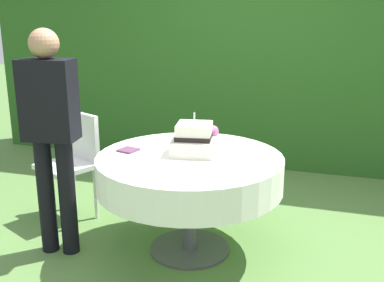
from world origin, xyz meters
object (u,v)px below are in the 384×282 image
standing_person (51,128)px  serving_plate_far (198,138)px  serving_plate_near (141,163)px  wedding_cake (195,140)px  cake_table (190,172)px  garden_chair (74,156)px  napkin_stack (128,150)px

standing_person → serving_plate_far: bearing=41.2°
serving_plate_near → wedding_cake: bearing=49.5°
cake_table → garden_chair: 1.14m
wedding_cake → serving_plate_far: 0.39m
garden_chair → wedding_cake: bearing=-10.5°
cake_table → serving_plate_far: serving_plate_far is taller
serving_plate_far → napkin_stack: (-0.39, -0.46, 0.00)m
serving_plate_near → standing_person: bearing=-176.4°
cake_table → wedding_cake: (0.02, 0.07, 0.22)m
serving_plate_near → napkin_stack: bearing=130.0°
cake_table → standing_person: bearing=-162.1°
cake_table → standing_person: 1.00m
wedding_cake → garden_chair: wedding_cake is taller
wedding_cake → serving_plate_near: wedding_cake is taller
cake_table → wedding_cake: 0.23m
serving_plate_far → garden_chair: garden_chair is taller
cake_table → garden_chair: garden_chair is taller
garden_chair → standing_person: size_ratio=0.56×
serving_plate_far → cake_table: bearing=-81.2°
garden_chair → standing_person: bearing=-71.2°
cake_table → serving_plate_far: 0.46m
cake_table → napkin_stack: napkin_stack is taller
wedding_cake → napkin_stack: wedding_cake is taller
serving_plate_near → serving_plate_far: size_ratio=0.92×
napkin_stack → standing_person: bearing=-148.1°
serving_plate_near → napkin_stack: napkin_stack is taller
serving_plate_far → standing_person: bearing=-138.8°
wedding_cake → serving_plate_far: size_ratio=2.40×
cake_table → napkin_stack: (-0.46, -0.02, 0.13)m
serving_plate_far → napkin_stack: bearing=-130.6°
cake_table → serving_plate_near: size_ratio=9.63×
wedding_cake → serving_plate_near: size_ratio=2.62×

